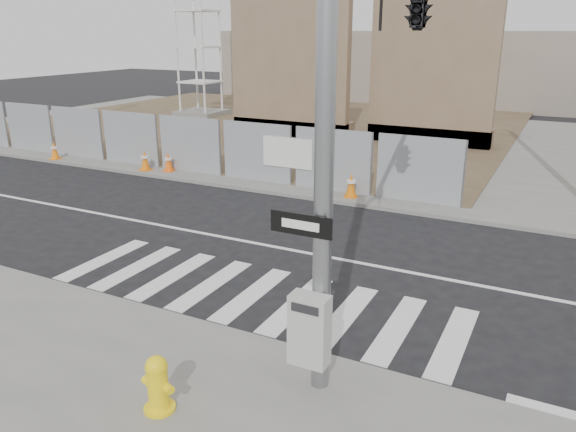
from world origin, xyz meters
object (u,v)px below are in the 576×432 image
at_px(traffic_cone_b, 145,160).
at_px(traffic_cone_c, 168,162).
at_px(signal_pole, 393,49).
at_px(traffic_cone_d, 351,185).
at_px(fire_hydrant, 158,384).
at_px(traffic_cone_a, 54,150).

bearing_deg(traffic_cone_b, traffic_cone_c, 16.79).
height_order(signal_pole, traffic_cone_b, signal_pole).
distance_m(traffic_cone_c, traffic_cone_d, 7.21).
height_order(fire_hydrant, traffic_cone_d, fire_hydrant).
distance_m(fire_hydrant, traffic_cone_b, 14.32).
xyz_separation_m(traffic_cone_c, traffic_cone_d, (7.21, -0.13, 0.03)).
bearing_deg(signal_pole, traffic_cone_d, 114.94).
height_order(traffic_cone_a, traffic_cone_c, traffic_cone_a).
bearing_deg(traffic_cone_b, fire_hydrant, -48.76).
bearing_deg(traffic_cone_d, signal_pole, -65.06).
relative_size(fire_hydrant, traffic_cone_a, 1.15).
height_order(fire_hydrant, traffic_cone_a, fire_hydrant).
bearing_deg(traffic_cone_d, traffic_cone_b, -179.05).
bearing_deg(traffic_cone_b, traffic_cone_a, -177.58).
distance_m(traffic_cone_a, traffic_cone_b, 4.50).
relative_size(signal_pole, traffic_cone_c, 9.74).
xyz_separation_m(signal_pole, traffic_cone_a, (-15.66, 6.29, -4.31)).
distance_m(signal_pole, traffic_cone_b, 13.60).
bearing_deg(traffic_cone_c, fire_hydrant, -52.19).
height_order(traffic_cone_c, traffic_cone_d, traffic_cone_d).
distance_m(signal_pole, traffic_cone_c, 13.03).
bearing_deg(traffic_cone_c, traffic_cone_a, -175.16).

